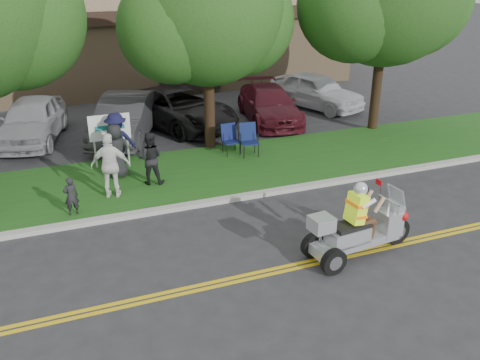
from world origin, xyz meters
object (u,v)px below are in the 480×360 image
object	(u,v)px
trike_scooter	(358,231)
lawn_chair_b	(230,137)
parked_car_far_right	(316,91)
spectator_adult_mid	(150,158)
parked_car_mid	(178,108)
lawn_chair_a	(249,137)
parked_car_right	(269,104)
spectator_adult_right	(111,166)
parked_car_far_left	(32,120)
parked_car_left	(125,117)

from	to	relation	value
trike_scooter	lawn_chair_b	bearing A→B (deg)	88.12
trike_scooter	parked_car_far_right	size ratio (longest dim) A/B	0.61
trike_scooter	parked_car_far_right	distance (m)	12.42
spectator_adult_mid	parked_car_mid	world-z (taller)	spectator_adult_mid
trike_scooter	lawn_chair_a	world-z (taller)	trike_scooter
parked_car_right	parked_car_mid	bearing A→B (deg)	179.79
spectator_adult_mid	spectator_adult_right	size ratio (longest dim) A/B	0.86
parked_car_mid	parked_car_right	world-z (taller)	parked_car_mid
spectator_adult_right	trike_scooter	bearing A→B (deg)	149.57
lawn_chair_b	parked_car_right	xyz separation A→B (m)	(2.88, 3.25, 0.03)
lawn_chair_b	parked_car_mid	bearing A→B (deg)	99.17
lawn_chair_a	parked_car_right	world-z (taller)	parked_car_right
trike_scooter	parked_car_far_left	xyz separation A→B (m)	(-6.54, 10.92, 0.16)
spectator_adult_right	parked_car_right	xyz separation A→B (m)	(7.01, 5.31, -0.31)
lawn_chair_b	parked_car_far_right	xyz separation A→B (m)	(5.63, 4.38, 0.10)
lawn_chair_a	parked_car_right	bearing A→B (deg)	63.60
parked_car_mid	trike_scooter	bearing A→B (deg)	-106.63
spectator_adult_mid	parked_car_mid	size ratio (longest dim) A/B	0.28
trike_scooter	parked_car_mid	size ratio (longest dim) A/B	0.50
parked_car_mid	parked_car_far_right	distance (m)	6.43
lawn_chair_a	lawn_chair_b	world-z (taller)	lawn_chair_a
lawn_chair_a	spectator_adult_mid	distance (m)	3.70
spectator_adult_right	parked_car_left	size ratio (longest dim) A/B	0.37
lawn_chair_a	parked_car_far_left	distance (m)	7.93
lawn_chair_b	parked_car_far_right	world-z (taller)	parked_car_far_right
spectator_adult_mid	parked_car_far_left	size ratio (longest dim) A/B	0.33
parked_car_left	spectator_adult_mid	bearing A→B (deg)	-67.57
parked_car_mid	parked_car_right	distance (m)	3.70
lawn_chair_b	parked_car_left	world-z (taller)	parked_car_left
spectator_adult_mid	spectator_adult_right	xyz separation A→B (m)	(-1.15, -0.50, 0.13)
lawn_chair_b	lawn_chair_a	bearing A→B (deg)	-36.58
parked_car_left	parked_car_right	world-z (taller)	parked_car_left
parked_car_far_left	parked_car_right	xyz separation A→B (m)	(8.96, -0.77, -0.10)
spectator_adult_right	parked_car_left	distance (m)	5.31
parked_car_left	parked_car_right	distance (m)	5.79
trike_scooter	parked_car_right	world-z (taller)	trike_scooter
lawn_chair_a	spectator_adult_mid	size ratio (longest dim) A/B	0.69
lawn_chair_a	parked_car_far_left	bearing A→B (deg)	153.18
trike_scooter	spectator_adult_right	bearing A→B (deg)	127.80
lawn_chair_a	parked_car_far_right	xyz separation A→B (m)	(5.11, 4.74, 0.06)
spectator_adult_right	parked_car_far_right	size ratio (longest dim) A/B	0.40
trike_scooter	lawn_chair_b	size ratio (longest dim) A/B	2.76
lawn_chair_a	parked_car_mid	xyz separation A→B (m)	(-1.30, 4.20, 0.05)
lawn_chair_b	parked_car_right	size ratio (longest dim) A/B	0.21
lawn_chair_a	parked_car_far_right	world-z (taller)	parked_car_far_right
parked_car_mid	parked_car_right	xyz separation A→B (m)	(3.65, -0.59, -0.07)
trike_scooter	parked_car_right	size ratio (longest dim) A/B	0.58
spectator_adult_right	lawn_chair_b	bearing A→B (deg)	-137.32
parked_car_right	parked_car_far_right	xyz separation A→B (m)	(2.75, 1.13, 0.08)
parked_car_far_left	parked_car_right	size ratio (longest dim) A/B	0.97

